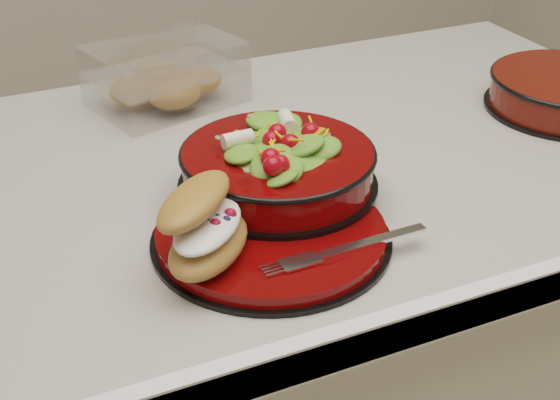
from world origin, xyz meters
name	(u,v)px	position (x,y,z in m)	size (l,w,h in m)	color
island_counter	(285,393)	(0.00, 0.00, 0.45)	(1.24, 0.74, 0.90)	white
dinner_plate	(272,235)	(-0.10, -0.19, 0.91)	(0.27, 0.27, 0.02)	black
salad_bowl	(278,159)	(-0.06, -0.11, 0.96)	(0.25, 0.25, 0.10)	black
croissant	(206,225)	(-0.19, -0.21, 0.96)	(0.14, 0.16, 0.08)	#A26631
fork	(350,248)	(-0.05, -0.26, 0.92)	(0.18, 0.02, 0.00)	silver
pastry_box	(166,77)	(-0.09, 0.24, 0.94)	(0.25, 0.21, 0.09)	white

